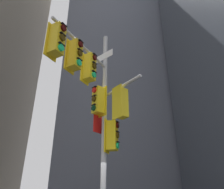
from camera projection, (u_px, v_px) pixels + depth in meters
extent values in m
cube|color=slate|center=(122.00, 96.00, 35.39)|extent=(16.86, 16.86, 32.67)
cylinder|color=#B2B2B5|center=(104.00, 123.00, 7.66)|extent=(0.18, 0.18, 7.71)
cylinder|color=#B2B2B5|center=(83.00, 46.00, 7.43)|extent=(1.63, 2.68, 0.10)
cylinder|color=#B2B2B5|center=(121.00, 87.00, 7.40)|extent=(1.20, 1.65, 0.10)
cube|color=yellow|center=(85.00, 69.00, 7.62)|extent=(0.27, 0.43, 1.14)
cube|color=yellow|center=(90.00, 68.00, 7.54)|extent=(0.47, 0.47, 1.00)
cylinder|color=#360605|center=(95.00, 58.00, 7.61)|extent=(0.15, 0.20, 0.20)
cube|color=black|center=(95.00, 55.00, 7.65)|extent=(0.17, 0.23, 0.02)
cylinder|color=#3C2C06|center=(94.00, 66.00, 7.46)|extent=(0.15, 0.20, 0.20)
cube|color=black|center=(95.00, 63.00, 7.50)|extent=(0.17, 0.23, 0.02)
cylinder|color=#19C672|center=(94.00, 75.00, 7.31)|extent=(0.15, 0.20, 0.20)
cube|color=black|center=(94.00, 72.00, 7.36)|extent=(0.17, 0.23, 0.02)
cube|color=gold|center=(70.00, 57.00, 6.96)|extent=(0.27, 0.43, 1.14)
cube|color=gold|center=(75.00, 55.00, 6.87)|extent=(0.47, 0.47, 1.00)
cylinder|color=#360605|center=(81.00, 44.00, 6.94)|extent=(0.15, 0.20, 0.20)
cube|color=black|center=(81.00, 41.00, 6.99)|extent=(0.17, 0.23, 0.02)
cylinder|color=#3C2C06|center=(80.00, 53.00, 6.79)|extent=(0.15, 0.20, 0.20)
cube|color=black|center=(80.00, 50.00, 6.84)|extent=(0.17, 0.23, 0.02)
cylinder|color=#19C672|center=(79.00, 63.00, 6.64)|extent=(0.15, 0.20, 0.20)
cube|color=black|center=(80.00, 59.00, 6.69)|extent=(0.17, 0.23, 0.02)
cube|color=gold|center=(52.00, 42.00, 6.29)|extent=(0.27, 0.43, 1.14)
cube|color=gold|center=(57.00, 40.00, 6.21)|extent=(0.47, 0.47, 1.00)
cylinder|color=#360605|center=(64.00, 28.00, 6.27)|extent=(0.15, 0.20, 0.20)
cube|color=black|center=(64.00, 25.00, 6.32)|extent=(0.17, 0.23, 0.02)
cylinder|color=#3C2C06|center=(62.00, 38.00, 6.12)|extent=(0.15, 0.20, 0.20)
cube|color=black|center=(63.00, 34.00, 6.17)|extent=(0.17, 0.23, 0.02)
cylinder|color=#19C672|center=(61.00, 48.00, 5.97)|extent=(0.15, 0.20, 0.20)
cube|color=black|center=(62.00, 44.00, 6.02)|extent=(0.17, 0.23, 0.02)
cube|color=yellow|center=(117.00, 102.00, 7.04)|extent=(0.30, 0.41, 1.14)
cube|color=yellow|center=(121.00, 103.00, 7.15)|extent=(0.47, 0.47, 1.00)
cylinder|color=#360605|center=(126.00, 95.00, 7.40)|extent=(0.16, 0.20, 0.20)
cube|color=black|center=(126.00, 92.00, 7.46)|extent=(0.19, 0.22, 0.02)
cylinder|color=yellow|center=(126.00, 105.00, 7.25)|extent=(0.16, 0.20, 0.20)
cube|color=black|center=(126.00, 101.00, 7.31)|extent=(0.19, 0.22, 0.02)
cylinder|color=#06311C|center=(126.00, 114.00, 7.11)|extent=(0.16, 0.20, 0.20)
cube|color=black|center=(126.00, 111.00, 7.16)|extent=(0.19, 0.22, 0.02)
cube|color=yellow|center=(102.00, 102.00, 7.94)|extent=(0.33, 0.39, 1.14)
cube|color=yellow|center=(98.00, 100.00, 7.83)|extent=(0.48, 0.48, 1.00)
cylinder|color=red|center=(94.00, 90.00, 7.86)|extent=(0.17, 0.19, 0.20)
cube|color=black|center=(94.00, 87.00, 7.90)|extent=(0.19, 0.22, 0.02)
cylinder|color=#3C2C06|center=(94.00, 99.00, 7.71)|extent=(0.17, 0.19, 0.20)
cube|color=black|center=(94.00, 96.00, 7.75)|extent=(0.19, 0.22, 0.02)
cylinder|color=#06311C|center=(94.00, 108.00, 7.56)|extent=(0.17, 0.19, 0.20)
cube|color=black|center=(94.00, 105.00, 7.60)|extent=(0.19, 0.22, 0.02)
cube|color=yellow|center=(107.00, 136.00, 7.43)|extent=(0.19, 0.46, 1.14)
cube|color=yellow|center=(112.00, 136.00, 7.38)|extent=(0.43, 0.43, 1.00)
cylinder|color=#360605|center=(118.00, 125.00, 7.47)|extent=(0.12, 0.21, 0.20)
cube|color=black|center=(118.00, 122.00, 7.52)|extent=(0.14, 0.23, 0.02)
cylinder|color=#3C2C06|center=(118.00, 135.00, 7.32)|extent=(0.12, 0.21, 0.20)
cube|color=black|center=(118.00, 132.00, 7.37)|extent=(0.14, 0.23, 0.02)
cylinder|color=#19C672|center=(118.00, 146.00, 7.17)|extent=(0.12, 0.21, 0.20)
cube|color=black|center=(118.00, 142.00, 7.22)|extent=(0.14, 0.23, 0.02)
cube|color=white|center=(99.00, 59.00, 8.51)|extent=(1.04, 0.98, 0.28)
cube|color=#19479E|center=(99.00, 59.00, 8.51)|extent=(1.01, 0.95, 0.24)
cube|color=red|center=(100.00, 123.00, 7.82)|extent=(0.44, 0.49, 0.80)
cube|color=white|center=(100.00, 123.00, 7.82)|extent=(0.41, 0.45, 0.76)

